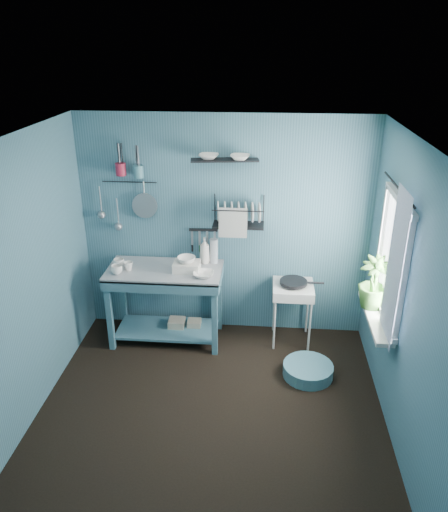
# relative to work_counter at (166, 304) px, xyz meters

# --- Properties ---
(floor) EXTENTS (3.20, 3.20, 0.00)m
(floor) POSITION_rel_work_counter_xyz_m (0.63, -1.16, -0.44)
(floor) COLOR black
(floor) RESTS_ON ground
(ceiling) EXTENTS (3.20, 3.20, 0.00)m
(ceiling) POSITION_rel_work_counter_xyz_m (0.63, -1.16, 2.06)
(ceiling) COLOR silver
(ceiling) RESTS_ON ground
(wall_back) EXTENTS (3.20, 0.00, 3.20)m
(wall_back) POSITION_rel_work_counter_xyz_m (0.63, 0.34, 0.81)
(wall_back) COLOR #386374
(wall_back) RESTS_ON ground
(wall_front) EXTENTS (3.20, 0.00, 3.20)m
(wall_front) POSITION_rel_work_counter_xyz_m (0.63, -2.66, 0.81)
(wall_front) COLOR #386374
(wall_front) RESTS_ON ground
(wall_left) EXTENTS (0.00, 3.00, 3.00)m
(wall_left) POSITION_rel_work_counter_xyz_m (-0.97, -1.16, 0.81)
(wall_left) COLOR #386374
(wall_left) RESTS_ON ground
(wall_right) EXTENTS (0.00, 3.00, 3.00)m
(wall_right) POSITION_rel_work_counter_xyz_m (2.23, -1.16, 0.81)
(wall_right) COLOR #386374
(wall_right) RESTS_ON ground
(work_counter) EXTENTS (1.32, 0.77, 0.88)m
(work_counter) POSITION_rel_work_counter_xyz_m (0.00, 0.00, 0.00)
(work_counter) COLOR #386576
(work_counter) RESTS_ON floor
(mug_left) EXTENTS (0.12, 0.12, 0.10)m
(mug_left) POSITION_rel_work_counter_xyz_m (-0.48, -0.16, 0.49)
(mug_left) COLOR white
(mug_left) RESTS_ON work_counter
(mug_mid) EXTENTS (0.14, 0.14, 0.09)m
(mug_mid) POSITION_rel_work_counter_xyz_m (-0.38, -0.06, 0.49)
(mug_mid) COLOR white
(mug_mid) RESTS_ON work_counter
(mug_right) EXTENTS (0.17, 0.17, 0.10)m
(mug_right) POSITION_rel_work_counter_xyz_m (-0.50, 0.00, 0.49)
(mug_right) COLOR white
(mug_right) RESTS_ON work_counter
(wash_tub) EXTENTS (0.28, 0.22, 0.10)m
(wash_tub) POSITION_rel_work_counter_xyz_m (0.25, -0.02, 0.49)
(wash_tub) COLOR silver
(wash_tub) RESTS_ON work_counter
(tub_bowl) EXTENTS (0.20, 0.19, 0.06)m
(tub_bowl) POSITION_rel_work_counter_xyz_m (0.25, -0.02, 0.57)
(tub_bowl) COLOR white
(tub_bowl) RESTS_ON wash_tub
(soap_bottle) EXTENTS (0.11, 0.12, 0.30)m
(soap_bottle) POSITION_rel_work_counter_xyz_m (0.42, 0.20, 0.59)
(soap_bottle) COLOR silver
(soap_bottle) RESTS_ON work_counter
(water_bottle) EXTENTS (0.09, 0.09, 0.28)m
(water_bottle) POSITION_rel_work_counter_xyz_m (0.52, 0.22, 0.58)
(water_bottle) COLOR #A9B2BC
(water_bottle) RESTS_ON work_counter
(counter_bowl) EXTENTS (0.22, 0.22, 0.05)m
(counter_bowl) POSITION_rel_work_counter_xyz_m (0.45, -0.15, 0.47)
(counter_bowl) COLOR white
(counter_bowl) RESTS_ON work_counter
(hotplate_stand) EXTENTS (0.50, 0.50, 0.71)m
(hotplate_stand) POSITION_rel_work_counter_xyz_m (1.41, 0.08, -0.09)
(hotplate_stand) COLOR silver
(hotplate_stand) RESTS_ON floor
(frying_pan) EXTENTS (0.30, 0.30, 0.03)m
(frying_pan) POSITION_rel_work_counter_xyz_m (1.41, 0.08, 0.30)
(frying_pan) COLOR black
(frying_pan) RESTS_ON hotplate_stand
(knife_strip) EXTENTS (0.32, 0.03, 0.03)m
(knife_strip) POSITION_rel_work_counter_xyz_m (0.39, 0.31, 0.79)
(knife_strip) COLOR black
(knife_strip) RESTS_ON wall_back
(dish_rack) EXTENTS (0.56, 0.27, 0.32)m
(dish_rack) POSITION_rel_work_counter_xyz_m (0.79, 0.21, 1.05)
(dish_rack) COLOR black
(dish_rack) RESTS_ON wall_back
(upper_shelf) EXTENTS (0.72, 0.27, 0.01)m
(upper_shelf) POSITION_rel_work_counter_xyz_m (0.64, 0.24, 1.60)
(upper_shelf) COLOR black
(upper_shelf) RESTS_ON wall_back
(shelf_bowl_left) EXTENTS (0.22, 0.22, 0.05)m
(shelf_bowl_left) POSITION_rel_work_counter_xyz_m (0.47, 0.24, 1.60)
(shelf_bowl_left) COLOR white
(shelf_bowl_left) RESTS_ON upper_shelf
(shelf_bowl_right) EXTENTS (0.21, 0.21, 0.05)m
(shelf_bowl_right) POSITION_rel_work_counter_xyz_m (0.80, 0.24, 1.63)
(shelf_bowl_right) COLOR white
(shelf_bowl_right) RESTS_ON upper_shelf
(utensil_cup_magenta) EXTENTS (0.11, 0.11, 0.13)m
(utensil_cup_magenta) POSITION_rel_work_counter_xyz_m (-0.47, 0.26, 1.47)
(utensil_cup_magenta) COLOR #A21E36
(utensil_cup_magenta) RESTS_ON wall_back
(utensil_cup_teal) EXTENTS (0.11, 0.11, 0.13)m
(utensil_cup_teal) POSITION_rel_work_counter_xyz_m (-0.28, 0.26, 1.45)
(utensil_cup_teal) COLOR teal
(utensil_cup_teal) RESTS_ON wall_back
(colander) EXTENTS (0.28, 0.03, 0.28)m
(colander) POSITION_rel_work_counter_xyz_m (-0.25, 0.29, 1.06)
(colander) COLOR #9E9FA5
(colander) RESTS_ON wall_back
(ladle_outer) EXTENTS (0.01, 0.01, 0.30)m
(ladle_outer) POSITION_rel_work_counter_xyz_m (-0.74, 0.30, 1.11)
(ladle_outer) COLOR #9E9FA5
(ladle_outer) RESTS_ON wall_back
(ladle_inner) EXTENTS (0.01, 0.01, 0.30)m
(ladle_inner) POSITION_rel_work_counter_xyz_m (-0.56, 0.30, 0.98)
(ladle_inner) COLOR #9E9FA5
(ladle_inner) RESTS_ON wall_back
(hook_rail) EXTENTS (0.60, 0.01, 0.01)m
(hook_rail) POSITION_rel_work_counter_xyz_m (-0.40, 0.31, 1.32)
(hook_rail) COLOR black
(hook_rail) RESTS_ON wall_back
(window_glass) EXTENTS (0.00, 1.10, 1.10)m
(window_glass) POSITION_rel_work_counter_xyz_m (2.21, -0.71, 0.96)
(window_glass) COLOR white
(window_glass) RESTS_ON wall_right
(windowsill) EXTENTS (0.16, 0.95, 0.04)m
(windowsill) POSITION_rel_work_counter_xyz_m (2.13, -0.71, 0.37)
(windowsill) COLOR silver
(windowsill) RESTS_ON wall_right
(curtain) EXTENTS (0.00, 1.35, 1.35)m
(curtain) POSITION_rel_work_counter_xyz_m (2.15, -1.01, 1.01)
(curtain) COLOR silver
(curtain) RESTS_ON wall_right
(curtain_rod) EXTENTS (0.02, 1.05, 0.02)m
(curtain_rod) POSITION_rel_work_counter_xyz_m (2.17, -0.71, 1.61)
(curtain_rod) COLOR black
(curtain_rod) RESTS_ON wall_right
(potted_plant) EXTENTS (0.36, 0.36, 0.51)m
(potted_plant) POSITION_rel_work_counter_xyz_m (2.11, -0.54, 0.64)
(potted_plant) COLOR #3B6E2C
(potted_plant) RESTS_ON windowsill
(storage_tin_large) EXTENTS (0.18, 0.18, 0.22)m
(storage_tin_large) POSITION_rel_work_counter_xyz_m (0.10, 0.05, -0.33)
(storage_tin_large) COLOR gray
(storage_tin_large) RESTS_ON floor
(storage_tin_small) EXTENTS (0.15, 0.15, 0.20)m
(storage_tin_small) POSITION_rel_work_counter_xyz_m (0.30, 0.08, -0.34)
(storage_tin_small) COLOR gray
(storage_tin_small) RESTS_ON floor
(floor_basin) EXTENTS (0.51, 0.51, 0.13)m
(floor_basin) POSITION_rel_work_counter_xyz_m (1.57, -0.57, -0.38)
(floor_basin) COLOR teal
(floor_basin) RESTS_ON floor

